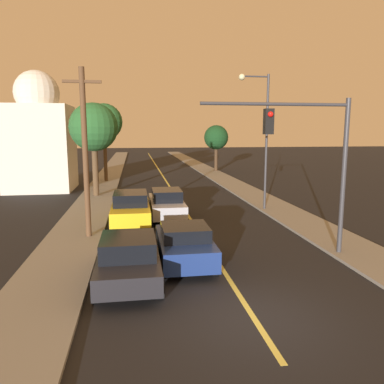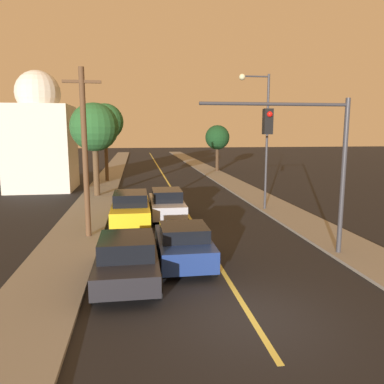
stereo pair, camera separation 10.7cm
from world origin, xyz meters
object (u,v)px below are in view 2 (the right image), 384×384
(car_near_lane_second, at_px, (167,203))
(tree_right_near, at_px, (217,138))
(domed_building_left, at_px, (41,137))
(traffic_signal_mast, at_px, (311,148))
(tree_left_near, at_px, (105,122))
(car_near_lane_front, at_px, (184,244))
(utility_pole_left, at_px, (85,151))
(tree_left_far, at_px, (94,128))
(streetlamp_right, at_px, (261,125))
(car_outer_lane_front, at_px, (127,259))
(car_outer_lane_second, at_px, (131,207))

(car_near_lane_second, bearing_deg, tree_right_near, 71.21)
(domed_building_left, bearing_deg, car_near_lane_second, -51.41)
(traffic_signal_mast, height_order, tree_left_near, tree_left_near)
(car_near_lane_front, relative_size, utility_pole_left, 0.52)
(tree_left_near, relative_size, tree_right_near, 1.34)
(domed_building_left, bearing_deg, tree_right_near, 33.83)
(tree_left_far, relative_size, tree_right_near, 1.25)
(traffic_signal_mast, distance_m, streetlamp_right, 8.48)
(domed_building_left, bearing_deg, streetlamp_right, -35.17)
(car_outer_lane_front, bearing_deg, streetlamp_right, 52.54)
(car_near_lane_second, xyz_separation_m, streetlamp_right, (5.64, 1.06, 4.30))
(utility_pole_left, distance_m, tree_right_near, 28.86)
(utility_pole_left, xyz_separation_m, tree_left_far, (-0.72, 10.91, 1.06))
(traffic_signal_mast, height_order, tree_left_far, tree_left_far)
(tree_left_far, bearing_deg, traffic_signal_mast, -57.79)
(car_near_lane_second, bearing_deg, streetlamp_right, 10.64)
(tree_right_near, bearing_deg, utility_pole_left, -113.66)
(car_near_lane_second, bearing_deg, traffic_signal_mast, -57.16)
(car_outer_lane_front, distance_m, tree_left_near, 25.01)
(car_near_lane_front, height_order, traffic_signal_mast, traffic_signal_mast)
(utility_pole_left, bearing_deg, streetlamp_right, 26.07)
(car_outer_lane_second, xyz_separation_m, domed_building_left, (-7.23, 12.47, 3.40))
(utility_pole_left, bearing_deg, domed_building_left, 109.68)
(utility_pole_left, relative_size, domed_building_left, 0.77)
(car_outer_lane_front, relative_size, traffic_signal_mast, 0.73)
(traffic_signal_mast, bearing_deg, tree_right_near, 84.21)
(car_near_lane_front, xyz_separation_m, streetlamp_right, (5.64, 8.59, 4.33))
(car_near_lane_front, bearing_deg, domed_building_left, 115.76)
(car_near_lane_second, height_order, tree_right_near, tree_right_near)
(car_outer_lane_second, bearing_deg, domed_building_left, 120.10)
(car_outer_lane_second, bearing_deg, utility_pole_left, -125.44)
(car_near_lane_second, xyz_separation_m, tree_left_far, (-4.52, 7.35, 4.19))
(traffic_signal_mast, bearing_deg, tree_left_far, 122.21)
(traffic_signal_mast, relative_size, tree_left_far, 0.88)
(car_outer_lane_front, xyz_separation_m, domed_building_left, (-7.23, 20.36, 3.45))
(car_outer_lane_second, relative_size, tree_right_near, 0.95)
(car_near_lane_front, relative_size, car_near_lane_second, 0.82)
(car_outer_lane_second, relative_size, tree_left_far, 0.76)
(tree_left_far, height_order, domed_building_left, domed_building_left)
(tree_right_near, bearing_deg, car_outer_lane_front, -107.06)
(car_outer_lane_second, bearing_deg, tree_right_near, 67.79)
(utility_pole_left, height_order, domed_building_left, domed_building_left)
(car_outer_lane_second, height_order, tree_left_near, tree_left_near)
(car_near_lane_front, xyz_separation_m, tree_left_far, (-4.52, 14.88, 4.22))
(car_near_lane_front, xyz_separation_m, traffic_signal_mast, (4.72, 0.21, 3.38))
(tree_left_near, bearing_deg, traffic_signal_mast, -68.27)
(tree_right_near, bearing_deg, traffic_signal_mast, -95.79)
(tree_left_near, distance_m, domed_building_left, 6.41)
(tree_left_far, bearing_deg, car_near_lane_second, -58.42)
(car_near_lane_front, bearing_deg, tree_right_near, 75.64)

